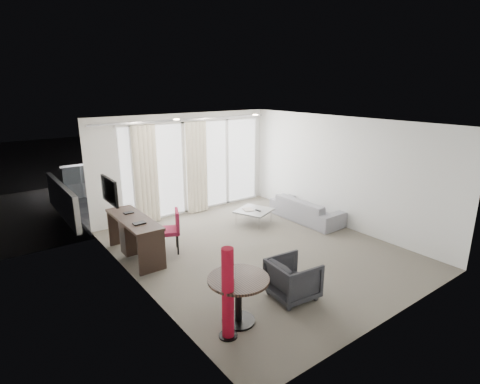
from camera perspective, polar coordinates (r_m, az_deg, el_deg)
floor at (r=7.84m, az=2.64°, el=-8.73°), size 5.00×6.00×0.00m
ceiling at (r=7.15m, az=2.91°, el=10.54°), size 5.00×6.00×0.00m
wall_left at (r=6.19m, az=-15.50°, el=-3.27°), size 0.00×6.00×2.60m
wall_right at (r=9.14m, az=15.02°, el=2.95°), size 0.00×6.00×2.60m
wall_front at (r=5.54m, az=22.93°, el=-6.30°), size 5.00×0.00×2.60m
window_panel at (r=9.98m, az=-6.80°, el=3.88°), size 4.00×0.02×2.38m
window_frame at (r=9.97m, az=-6.76°, el=3.87°), size 4.10×0.06×2.44m
curtain_left at (r=9.22m, az=-14.12°, el=2.49°), size 0.60×0.20×2.38m
curtain_right at (r=9.82m, az=-6.57°, el=3.68°), size 0.60×0.20×2.38m
curtain_track at (r=9.51m, az=-8.14°, el=10.86°), size 4.80×0.04×0.04m
downlight_a at (r=8.00m, az=-9.66°, el=10.85°), size 0.12×0.12×0.02m
downlight_b at (r=9.15m, az=2.36°, el=11.68°), size 0.12×0.12×0.02m
desk at (r=7.66m, az=-15.72°, el=-6.69°), size 0.54×1.72×0.81m
tv at (r=7.51m, az=-19.28°, el=0.19°), size 0.05×0.80×0.50m
desk_chair at (r=7.70m, az=-10.95°, el=-5.93°), size 0.62×0.60×0.88m
round_table at (r=5.51m, az=-0.24°, el=-16.14°), size 1.08×1.08×0.70m
menu_card at (r=5.27m, az=-1.27°, el=-13.08°), size 0.11×0.06×0.20m
red_lamp at (r=5.08m, az=-1.87°, el=-15.24°), size 0.32×0.32×1.30m
tub_armchair at (r=6.14m, az=8.08°, el=-12.97°), size 0.77×0.76×0.64m
coffee_table at (r=9.19m, az=2.11°, el=-3.76°), size 1.00×1.00×0.35m
remote at (r=9.07m, az=2.76°, el=-2.79°), size 0.07×0.16×0.02m
magazine at (r=9.13m, az=1.20°, el=-2.63°), size 0.32×0.36×0.02m
sofa at (r=9.52m, az=10.06°, el=-2.58°), size 0.76×1.94×0.57m
terrace_slab at (r=11.60m, az=-10.34°, el=-0.98°), size 5.60×3.00×0.12m
rattan_chair_a at (r=11.25m, az=-6.56°, el=1.16°), size 0.68×0.68×0.83m
rattan_chair_b at (r=12.30m, az=-2.41°, el=2.61°), size 0.75×0.75×0.86m
rattan_table at (r=11.72m, az=-5.82°, el=0.87°), size 0.57×0.57×0.47m
balustrade at (r=12.73m, az=-13.39°, el=2.98°), size 5.50×0.06×1.05m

